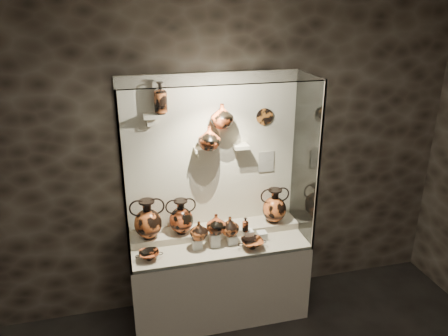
# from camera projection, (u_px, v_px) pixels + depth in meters

# --- Properties ---
(wall_back) EXTENTS (5.00, 0.02, 3.20)m
(wall_back) POSITION_uv_depth(u_px,v_px,m) (210.00, 156.00, 4.21)
(wall_back) COLOR black
(wall_back) RESTS_ON ground
(plinth) EXTENTS (1.70, 0.60, 0.80)m
(plinth) POSITION_uv_depth(u_px,v_px,m) (219.00, 280.00, 4.35)
(plinth) COLOR beige
(plinth) RESTS_ON floor
(front_tier) EXTENTS (1.68, 0.58, 0.03)m
(front_tier) POSITION_uv_depth(u_px,v_px,m) (219.00, 243.00, 4.20)
(front_tier) COLOR #B9A98F
(front_tier) RESTS_ON plinth
(rear_tier) EXTENTS (1.70, 0.25, 0.10)m
(rear_tier) POSITION_uv_depth(u_px,v_px,m) (214.00, 232.00, 4.35)
(rear_tier) COLOR #B9A98F
(rear_tier) RESTS_ON plinth
(back_panel) EXTENTS (1.70, 0.03, 1.60)m
(back_panel) POSITION_uv_depth(u_px,v_px,m) (211.00, 156.00, 4.20)
(back_panel) COLOR beige
(back_panel) RESTS_ON plinth
(glass_front) EXTENTS (1.70, 0.01, 1.60)m
(glass_front) POSITION_uv_depth(u_px,v_px,m) (226.00, 180.00, 3.65)
(glass_front) COLOR white
(glass_front) RESTS_ON plinth
(glass_left) EXTENTS (0.01, 0.60, 1.60)m
(glass_left) POSITION_uv_depth(u_px,v_px,m) (122.00, 176.00, 3.73)
(glass_left) COLOR white
(glass_left) RESTS_ON plinth
(glass_right) EXTENTS (0.01, 0.60, 1.60)m
(glass_right) POSITION_uv_depth(u_px,v_px,m) (305.00, 160.00, 4.11)
(glass_right) COLOR white
(glass_right) RESTS_ON plinth
(glass_top) EXTENTS (1.70, 0.60, 0.01)m
(glass_top) POSITION_uv_depth(u_px,v_px,m) (218.00, 79.00, 3.63)
(glass_top) COLOR white
(glass_top) RESTS_ON back_panel
(frame_post_left) EXTENTS (0.02, 0.02, 1.60)m
(frame_post_left) POSITION_uv_depth(u_px,v_px,m) (124.00, 190.00, 3.46)
(frame_post_left) COLOR gray
(frame_post_left) RESTS_ON plinth
(frame_post_right) EXTENTS (0.02, 0.02, 1.60)m
(frame_post_right) POSITION_uv_depth(u_px,v_px,m) (318.00, 171.00, 3.85)
(frame_post_right) COLOR gray
(frame_post_right) RESTS_ON plinth
(pedestal_a) EXTENTS (0.09, 0.09, 0.10)m
(pedestal_a) POSITION_uv_depth(u_px,v_px,m) (197.00, 243.00, 4.08)
(pedestal_a) COLOR silver
(pedestal_a) RESTS_ON front_tier
(pedestal_b) EXTENTS (0.09, 0.09, 0.13)m
(pedestal_b) POSITION_uv_depth(u_px,v_px,m) (215.00, 239.00, 4.12)
(pedestal_b) COLOR silver
(pedestal_b) RESTS_ON front_tier
(pedestal_c) EXTENTS (0.09, 0.09, 0.09)m
(pedestal_c) POSITION_uv_depth(u_px,v_px,m) (232.00, 239.00, 4.16)
(pedestal_c) COLOR silver
(pedestal_c) RESTS_ON front_tier
(pedestal_d) EXTENTS (0.09, 0.09, 0.12)m
(pedestal_d) POSITION_uv_depth(u_px,v_px,m) (248.00, 236.00, 4.19)
(pedestal_d) COLOR silver
(pedestal_d) RESTS_ON front_tier
(pedestal_e) EXTENTS (0.09, 0.09, 0.08)m
(pedestal_e) POSITION_uv_depth(u_px,v_px,m) (262.00, 236.00, 4.23)
(pedestal_e) COLOR silver
(pedestal_e) RESTS_ON front_tier
(bracket_ul) EXTENTS (0.14, 0.12, 0.04)m
(bracket_ul) POSITION_uv_depth(u_px,v_px,m) (151.00, 116.00, 3.85)
(bracket_ul) COLOR beige
(bracket_ul) RESTS_ON back_panel
(bracket_ca) EXTENTS (0.14, 0.12, 0.04)m
(bracket_ca) POSITION_uv_depth(u_px,v_px,m) (202.00, 150.00, 4.08)
(bracket_ca) COLOR beige
(bracket_ca) RESTS_ON back_panel
(bracket_cb) EXTENTS (0.10, 0.12, 0.04)m
(bracket_cb) POSITION_uv_depth(u_px,v_px,m) (222.00, 128.00, 4.05)
(bracket_cb) COLOR beige
(bracket_cb) RESTS_ON back_panel
(bracket_cc) EXTENTS (0.14, 0.12, 0.04)m
(bracket_cc) POSITION_uv_depth(u_px,v_px,m) (241.00, 146.00, 4.16)
(bracket_cc) COLOR beige
(bracket_cc) RESTS_ON back_panel
(amphora_left) EXTENTS (0.35, 0.35, 0.39)m
(amphora_left) POSITION_uv_depth(u_px,v_px,m) (148.00, 219.00, 4.07)
(amphora_left) COLOR #C55925
(amphora_left) RESTS_ON rear_tier
(amphora_mid) EXTENTS (0.32, 0.32, 0.35)m
(amphora_mid) POSITION_uv_depth(u_px,v_px,m) (181.00, 216.00, 4.17)
(amphora_mid) COLOR #C64E22
(amphora_mid) RESTS_ON rear_tier
(amphora_right) EXTENTS (0.30, 0.30, 0.36)m
(amphora_right) POSITION_uv_depth(u_px,v_px,m) (274.00, 205.00, 4.38)
(amphora_right) COLOR #C55925
(amphora_right) RESTS_ON rear_tier
(jug_a) EXTENTS (0.20, 0.20, 0.18)m
(jug_a) POSITION_uv_depth(u_px,v_px,m) (199.00, 230.00, 4.03)
(jug_a) COLOR #C55925
(jug_a) RESTS_ON pedestal_a
(jug_b) EXTENTS (0.23, 0.23, 0.19)m
(jug_b) POSITION_uv_depth(u_px,v_px,m) (216.00, 224.00, 4.07)
(jug_b) COLOR #C64E22
(jug_b) RESTS_ON pedestal_b
(jug_c) EXTENTS (0.23, 0.23, 0.19)m
(jug_c) POSITION_uv_depth(u_px,v_px,m) (230.00, 226.00, 4.12)
(jug_c) COLOR #C55925
(jug_c) RESTS_ON pedestal_c
(lekythos_small) EXTENTS (0.07, 0.07, 0.16)m
(lekythos_small) POSITION_uv_depth(u_px,v_px,m) (245.00, 224.00, 4.12)
(lekythos_small) COLOR #C64E22
(lekythos_small) RESTS_ON pedestal_d
(kylix_left) EXTENTS (0.29, 0.27, 0.09)m
(kylix_left) POSITION_uv_depth(u_px,v_px,m) (149.00, 255.00, 3.90)
(kylix_left) COLOR #C64E22
(kylix_left) RESTS_ON front_tier
(kylix_right) EXTENTS (0.33, 0.30, 0.11)m
(kylix_right) POSITION_uv_depth(u_px,v_px,m) (252.00, 243.00, 4.08)
(kylix_right) COLOR #C55925
(kylix_right) RESTS_ON front_tier
(lekythos_tall) EXTENTS (0.16, 0.16, 0.31)m
(lekythos_tall) POSITION_uv_depth(u_px,v_px,m) (160.00, 96.00, 3.79)
(lekythos_tall) COLOR #C55925
(lekythos_tall) RESTS_ON bracket_ul
(ovoid_vase_a) EXTENTS (0.27, 0.27, 0.22)m
(ovoid_vase_a) POSITION_uv_depth(u_px,v_px,m) (209.00, 138.00, 3.99)
(ovoid_vase_a) COLOR #C64E22
(ovoid_vase_a) RESTS_ON bracket_ca
(ovoid_vase_b) EXTENTS (0.26, 0.26, 0.22)m
(ovoid_vase_b) POSITION_uv_depth(u_px,v_px,m) (222.00, 116.00, 3.95)
(ovoid_vase_b) COLOR #C64E22
(ovoid_vase_b) RESTS_ON bracket_cb
(wall_plate) EXTENTS (0.16, 0.02, 0.16)m
(wall_plate) POSITION_uv_depth(u_px,v_px,m) (264.00, 117.00, 4.17)
(wall_plate) COLOR #BE6825
(wall_plate) RESTS_ON back_panel
(info_placard) EXTENTS (0.16, 0.01, 0.21)m
(info_placard) POSITION_uv_depth(u_px,v_px,m) (266.00, 162.00, 4.35)
(info_placard) COLOR beige
(info_placard) RESTS_ON back_panel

